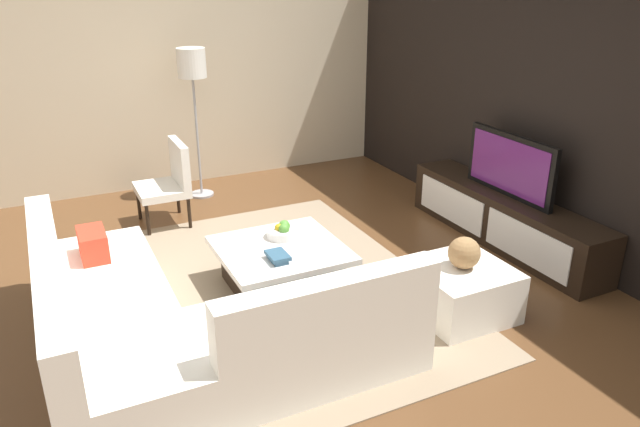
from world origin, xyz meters
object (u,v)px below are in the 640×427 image
television (510,165)px  floor_lamp (192,73)px  sectional_couch (180,323)px  decorative_ball (464,253)px  ottoman (460,290)px  coffee_table (281,266)px  book_stack (278,257)px  media_console (503,219)px  fruit_bowl (283,231)px  accent_chair_near (170,178)px

television → floor_lamp: size_ratio=0.65×
sectional_couch → decorative_ball: (0.37, 2.09, 0.24)m
ottoman → floor_lamp: bearing=-162.5°
coffee_table → ottoman: 1.47m
floor_lamp → book_stack: size_ratio=7.79×
coffee_table → floor_lamp: 2.78m
coffee_table → media_console: bearing=87.5°
television → book_stack: 2.44m
coffee_table → fruit_bowl: bearing=150.7°
floor_lamp → fruit_bowl: bearing=2.4°
sectional_couch → book_stack: size_ratio=10.86×
decorative_ball → accent_chair_near: bearing=-150.4°
sectional_couch → floor_lamp: bearing=162.2°
decorative_ball → media_console: bearing=126.1°
coffee_table → book_stack: bearing=-27.1°
sectional_couch → floor_lamp: size_ratio=1.39×
floor_lamp → fruit_bowl: (2.31, 0.10, -1.01)m
sectional_couch → book_stack: 0.97m
television → decorative_ball: (0.87, -1.20, -0.27)m
media_console → accent_chair_near: 3.39m
media_console → floor_lamp: (-2.59, -2.29, 1.19)m
media_console → book_stack: size_ratio=10.70×
television → accent_chair_near: television is taller
media_console → floor_lamp: size_ratio=1.37×
accent_chair_near → decorative_ball: 3.21m
coffee_table → fruit_bowl: size_ratio=3.58×
media_console → coffee_table: 2.30m
media_console → coffee_table: media_console is taller
media_console → accent_chair_near: size_ratio=2.69×
coffee_table → floor_lamp: size_ratio=0.59×
media_console → decorative_ball: bearing=-53.9°
television → sectional_couch: size_ratio=0.46×
media_console → accent_chair_near: accent_chair_near is taller
fruit_bowl → floor_lamp: bearing=-177.6°
fruit_bowl → television: bearing=82.7°
media_console → book_stack: 2.42m
fruit_bowl → ottoman: bearing=40.8°
ottoman → television: bearing=126.1°
television → coffee_table: 2.37m
fruit_bowl → decorative_ball: bearing=40.8°
coffee_table → fruit_bowl: (-0.18, 0.10, 0.23)m
coffee_table → decorative_ball: 1.50m
media_console → decorative_ball: (0.87, -1.20, 0.27)m
coffee_table → book_stack: (0.22, -0.11, 0.21)m
book_stack → sectional_couch: bearing=-66.2°
television → accent_chair_near: (-1.91, -2.78, -0.30)m
floor_lamp → ottoman: (3.46, 1.09, -1.24)m
coffee_table → fruit_bowl: fruit_bowl is taller
television → decorative_ball: size_ratio=4.49×
television → accent_chair_near: bearing=-124.5°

